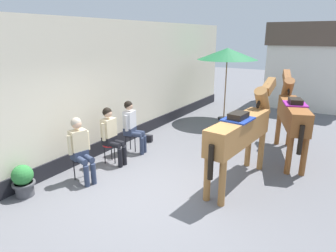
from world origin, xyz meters
TOP-DOWN VIEW (x-y plane):
  - ground_plane at (0.00, 3.00)m, footprint 40.00×40.00m
  - pub_facade_wall at (-2.55, 1.50)m, footprint 0.34×14.00m
  - distant_cottage at (1.40, 9.90)m, footprint 3.40×2.60m
  - seated_visitor_near at (-1.67, -0.25)m, footprint 0.61×0.48m
  - seated_visitor_middle at (-1.73, 0.76)m, footprint 0.61×0.49m
  - seated_visitor_far at (-1.76, 1.60)m, footprint 0.61×0.48m
  - saddled_horse_near at (1.20, 1.49)m, footprint 0.64×3.00m
  - saddled_horse_far at (1.83, 3.48)m, footprint 1.23×2.88m
  - flower_planter_near at (-2.14, -1.31)m, footprint 0.43×0.43m
  - cafe_parasol at (-0.86, 5.88)m, footprint 2.10×2.10m
  - spare_stool_white at (0.28, 3.34)m, footprint 0.32×0.32m
  - satchel_bag at (-1.88, 2.45)m, footprint 0.30×0.18m

SIDE VIEW (x-z plane):
  - ground_plane at x=0.00m, z-range 0.00..0.00m
  - satchel_bag at x=-1.88m, z-range 0.00..0.20m
  - flower_planter_near at x=-2.14m, z-range 0.01..0.65m
  - spare_stool_white at x=0.28m, z-range 0.17..0.63m
  - seated_visitor_near at x=-1.67m, z-range 0.08..1.47m
  - seated_visitor_middle at x=-1.73m, z-range 0.08..1.47m
  - seated_visitor_far at x=-1.76m, z-range 0.08..1.47m
  - saddled_horse_near at x=1.20m, z-range 0.13..2.19m
  - saddled_horse_far at x=1.83m, z-range 0.13..2.19m
  - pub_facade_wall at x=-2.55m, z-range -0.16..3.24m
  - distant_cottage at x=1.40m, z-range 0.05..3.55m
  - cafe_parasol at x=-0.86m, z-range 1.07..3.65m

